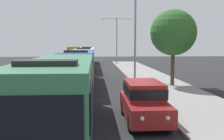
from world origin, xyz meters
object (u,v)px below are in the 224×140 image
at_px(bus_fourth_in_line, 87,55).
at_px(box_truck_oncoming, 73,53).
at_px(bus_lead, 62,92).
at_px(bus_middle, 85,58).
at_px(bus_second_in_line, 79,66).
at_px(streetlamp_mid, 135,25).
at_px(streetlamp_far, 117,36).
at_px(roadside_tree, 173,33).
at_px(white_suv, 144,100).

bearing_deg(bus_fourth_in_line, box_truck_oncoming, 111.04).
bearing_deg(bus_lead, bus_middle, 90.00).
relative_size(bus_second_in_line, bus_fourth_in_line, 1.02).
height_order(streetlamp_mid, streetlamp_far, streetlamp_mid).
bearing_deg(streetlamp_mid, roadside_tree, -56.92).
distance_m(bus_second_in_line, streetlamp_far, 25.24).
height_order(bus_middle, streetlamp_far, streetlamp_far).
height_order(bus_second_in_line, bus_middle, same).
height_order(bus_middle, bus_fourth_in_line, same).
bearing_deg(box_truck_oncoming, bus_middle, -81.34).
distance_m(white_suv, streetlamp_far, 36.09).
distance_m(bus_second_in_line, streetlamp_mid, 7.09).
xyz_separation_m(bus_middle, bus_fourth_in_line, (0.00, 13.11, 0.00)).
relative_size(bus_fourth_in_line, box_truck_oncoming, 1.69).
distance_m(bus_lead, bus_second_in_line, 12.63).
bearing_deg(bus_fourth_in_line, bus_second_in_line, -90.00).
height_order(bus_second_in_line, bus_fourth_in_line, same).
bearing_deg(bus_middle, streetlamp_mid, -64.16).
relative_size(box_truck_oncoming, streetlamp_far, 0.87).
bearing_deg(white_suv, bus_fourth_in_line, 95.53).
bearing_deg(white_suv, bus_lead, -161.74).
xyz_separation_m(bus_second_in_line, streetlamp_mid, (5.40, 2.51, 3.84)).
xyz_separation_m(bus_middle, roadside_tree, (8.03, -15.18, 2.94)).
xyz_separation_m(bus_fourth_in_line, box_truck_oncoming, (-3.30, 8.58, 0.01)).
height_order(box_truck_oncoming, streetlamp_mid, streetlamp_mid).
distance_m(bus_lead, streetlamp_mid, 16.52).
bearing_deg(bus_second_in_line, streetlamp_far, 77.53).
relative_size(bus_lead, bus_second_in_line, 0.88).
bearing_deg(roadside_tree, bus_middle, 117.86).
height_order(bus_middle, roadside_tree, roadside_tree).
height_order(bus_lead, box_truck_oncoming, bus_lead).
bearing_deg(white_suv, box_truck_oncoming, 98.52).
xyz_separation_m(bus_middle, streetlamp_mid, (5.40, -11.15, 3.84)).
bearing_deg(white_suv, streetlamp_mid, 83.04).
bearing_deg(bus_lead, streetlamp_mid, 70.37).
bearing_deg(streetlamp_mid, bus_second_in_line, -155.05).
relative_size(white_suv, streetlamp_mid, 0.53).
distance_m(box_truck_oncoming, roadside_tree, 38.68).
relative_size(bus_middle, roadside_tree, 1.84).
relative_size(bus_second_in_line, roadside_tree, 1.93).
bearing_deg(streetlamp_far, streetlamp_mid, -90.00).
bearing_deg(box_truck_oncoming, white_suv, -81.48).
bearing_deg(bus_middle, streetlamp_far, 63.32).
bearing_deg(roadside_tree, bus_fourth_in_line, 105.84).
bearing_deg(bus_lead, roadside_tree, 54.13).
height_order(white_suv, streetlamp_far, streetlamp_far).
relative_size(bus_second_in_line, streetlamp_mid, 1.40).
height_order(bus_middle, box_truck_oncoming, bus_middle).
xyz_separation_m(bus_second_in_line, bus_middle, (-0.00, 13.66, -0.00)).
bearing_deg(streetlamp_mid, bus_middle, 115.84).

